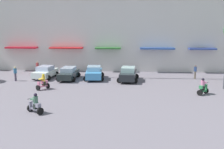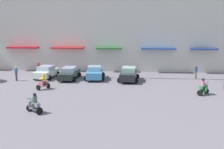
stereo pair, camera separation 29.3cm
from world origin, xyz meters
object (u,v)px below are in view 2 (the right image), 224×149
at_px(parked_car_0, 46,72).
at_px(parked_car_3, 129,74).
at_px(pedestrian_0, 39,67).
at_px(scooter_rider_3, 43,83).
at_px(pedestrian_3, 16,73).
at_px(parked_car_2, 95,73).
at_px(scooter_rider_1, 203,88).
at_px(scooter_rider_2, 34,105).
at_px(pedestrian_2, 196,71).
at_px(parked_car_1, 69,73).

distance_m(parked_car_0, parked_car_3, 9.86).
bearing_deg(pedestrian_0, scooter_rider_3, -67.61).
bearing_deg(parked_car_0, scooter_rider_3, -74.72).
bearing_deg(pedestrian_3, pedestrian_0, 78.05).
height_order(parked_car_0, pedestrian_3, pedestrian_3).
bearing_deg(scooter_rider_3, parked_car_2, 51.20).
height_order(scooter_rider_1, pedestrian_0, pedestrian_0).
distance_m(scooter_rider_2, scooter_rider_3, 7.42).
xyz_separation_m(scooter_rider_2, pedestrian_3, (-6.18, 10.95, 0.33)).
height_order(scooter_rider_2, scooter_rider_3, scooter_rider_3).
height_order(parked_car_0, pedestrian_2, pedestrian_2).
relative_size(parked_car_0, parked_car_2, 1.01).
height_order(parked_car_1, parked_car_2, parked_car_2).
distance_m(scooter_rider_3, pedestrian_2, 17.28).
relative_size(parked_car_0, scooter_rider_1, 2.75).
relative_size(parked_car_2, scooter_rider_1, 2.73).
xyz_separation_m(parked_car_3, pedestrian_0, (-11.70, 3.59, 0.13)).
bearing_deg(pedestrian_0, scooter_rider_2, -71.41).
height_order(parked_car_3, scooter_rider_1, parked_car_3).
bearing_deg(scooter_rider_1, parked_car_3, 140.82).
height_order(pedestrian_2, pedestrian_3, pedestrian_3).
distance_m(pedestrian_0, pedestrian_2, 19.58).
relative_size(parked_car_3, scooter_rider_3, 2.71).
height_order(parked_car_3, pedestrian_2, pedestrian_2).
bearing_deg(scooter_rider_2, pedestrian_2, 43.57).
xyz_separation_m(parked_car_1, scooter_rider_3, (-1.39, -5.07, -0.09)).
relative_size(parked_car_0, pedestrian_0, 2.61).
distance_m(parked_car_1, parked_car_3, 6.90).
bearing_deg(parked_car_3, pedestrian_3, -175.63).
bearing_deg(parked_car_1, pedestrian_3, -167.16).
xyz_separation_m(scooter_rider_3, pedestrian_3, (-4.39, 3.75, 0.30)).
bearing_deg(scooter_rider_3, parked_car_3, 29.68).
height_order(parked_car_2, scooter_rider_1, parked_car_2).
distance_m(parked_car_3, pedestrian_0, 12.24).
height_order(scooter_rider_1, scooter_rider_2, scooter_rider_1).
relative_size(parked_car_2, parked_car_3, 1.00).
distance_m(parked_car_3, pedestrian_3, 12.71).
height_order(parked_car_0, parked_car_1, parked_car_0).
distance_m(scooter_rider_3, pedestrian_0, 9.00).
xyz_separation_m(parked_car_1, pedestrian_0, (-4.82, 3.25, 0.20)).
bearing_deg(scooter_rider_1, pedestrian_3, 166.66).
xyz_separation_m(scooter_rider_3, pedestrian_0, (-3.42, 8.31, 0.28)).
bearing_deg(scooter_rider_1, scooter_rider_3, 176.66).
relative_size(scooter_rider_1, pedestrian_3, 0.94).
xyz_separation_m(parked_car_3, scooter_rider_2, (-6.49, -11.92, -0.19)).
bearing_deg(scooter_rider_2, parked_car_1, 91.87).
xyz_separation_m(parked_car_0, scooter_rider_3, (1.54, -5.64, -0.10)).
bearing_deg(scooter_rider_1, parked_car_0, 158.65).
bearing_deg(parked_car_1, scooter_rider_1, -23.39).
distance_m(parked_car_3, scooter_rider_2, 13.57).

